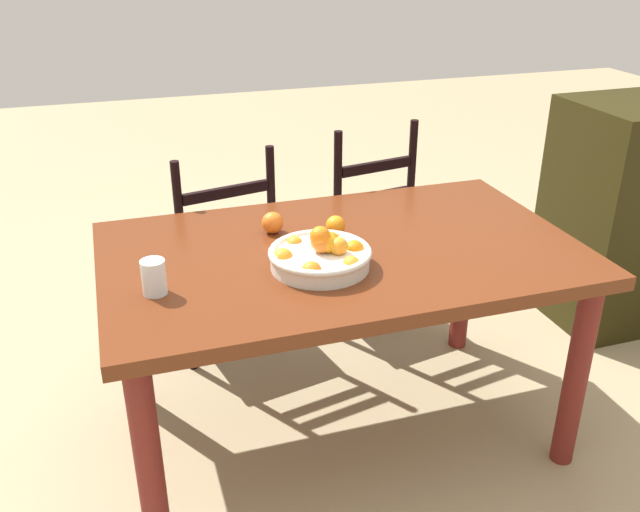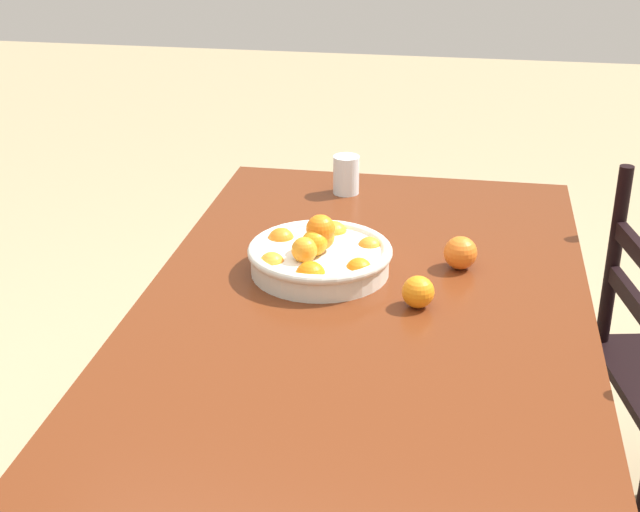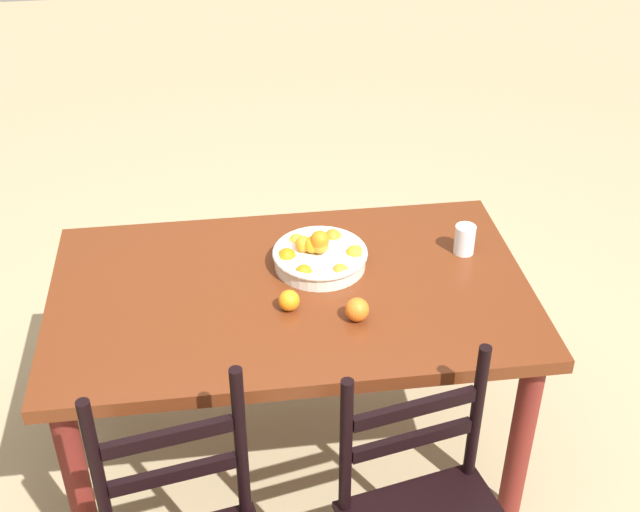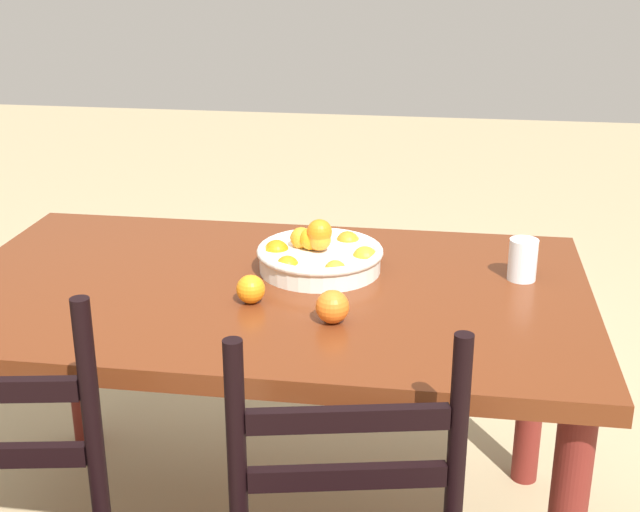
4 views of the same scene
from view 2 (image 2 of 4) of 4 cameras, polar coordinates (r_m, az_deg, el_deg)
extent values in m
cube|color=#5B2711|center=(1.97, 2.83, -3.32)|extent=(1.60, 0.96, 0.05)
cylinder|color=maroon|center=(2.84, -3.52, -2.85)|extent=(0.08, 0.08, 0.72)
cylinder|color=maroon|center=(2.78, 12.75, -4.08)|extent=(0.08, 0.08, 0.72)
cylinder|color=black|center=(2.67, 16.60, -9.54)|extent=(0.04, 0.04, 0.43)
cylinder|color=black|center=(2.44, 17.96, -0.03)|extent=(0.04, 0.04, 0.49)
cube|color=black|center=(2.29, 19.41, -3.08)|extent=(0.36, 0.10, 0.04)
cylinder|color=silver|center=(2.06, 0.00, -0.33)|extent=(0.31, 0.31, 0.05)
torus|color=silver|center=(2.05, 0.00, 0.35)|extent=(0.33, 0.33, 0.02)
sphere|color=orange|center=(1.95, -0.62, -1.35)|extent=(0.07, 0.07, 0.07)
sphere|color=orange|center=(1.98, 2.46, -0.96)|extent=(0.06, 0.06, 0.06)
sphere|color=orange|center=(2.09, 3.12, 0.43)|extent=(0.06, 0.06, 0.06)
sphere|color=orange|center=(2.16, 0.86, 1.34)|extent=(0.07, 0.07, 0.07)
sphere|color=orange|center=(2.13, -2.46, 0.92)|extent=(0.07, 0.07, 0.07)
sphere|color=orange|center=(2.01, -3.04, -0.59)|extent=(0.06, 0.06, 0.06)
sphere|color=orange|center=(2.03, 0.04, 1.70)|extent=(0.07, 0.07, 0.07)
sphere|color=orange|center=(2.04, -0.13, 1.09)|extent=(0.06, 0.06, 0.06)
sphere|color=orange|center=(2.00, -0.99, 0.39)|extent=(0.06, 0.06, 0.06)
sphere|color=orange|center=(2.02, -0.35, 0.84)|extent=(0.06, 0.06, 0.06)
sphere|color=orange|center=(2.04, 0.10, 1.21)|extent=(0.06, 0.06, 0.06)
sphere|color=orange|center=(1.92, 6.18, -2.26)|extent=(0.07, 0.07, 0.07)
sphere|color=orange|center=(2.10, 8.81, 0.20)|extent=(0.08, 0.08, 0.08)
cylinder|color=silver|center=(2.53, 1.65, 5.12)|extent=(0.07, 0.07, 0.11)
camera|label=1|loc=(3.29, -35.03, 22.11)|focal=38.79mm
camera|label=3|loc=(2.67, 72.26, 25.82)|focal=47.09mm
camera|label=4|loc=(2.79, 51.41, 14.54)|focal=48.82mm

